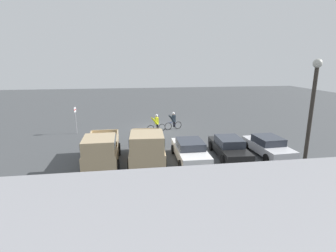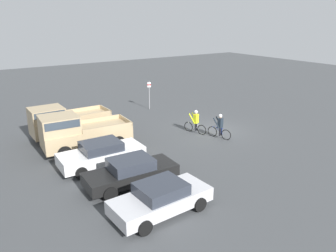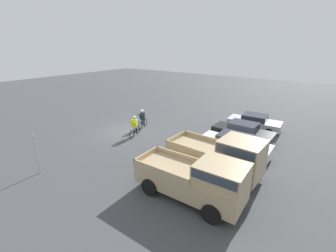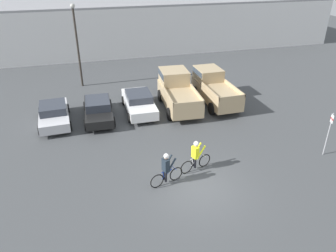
{
  "view_description": "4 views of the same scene",
  "coord_description": "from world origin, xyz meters",
  "px_view_note": "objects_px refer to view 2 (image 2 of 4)",
  "views": [
    {
      "loc": [
        2.81,
        24.78,
        6.39
      ],
      "look_at": [
        -0.31,
        4.11,
        1.2
      ],
      "focal_mm": 28.0,
      "sensor_mm": 36.0,
      "label": 1
    },
    {
      "loc": [
        -16.66,
        15.04,
        7.75
      ],
      "look_at": [
        -0.31,
        4.11,
        1.2
      ],
      "focal_mm": 35.0,
      "sensor_mm": 36.0,
      "label": 2
    },
    {
      "loc": [
        12.48,
        13.19,
        6.84
      ],
      "look_at": [
        -0.31,
        4.11,
        1.2
      ],
      "focal_mm": 24.0,
      "sensor_mm": 36.0,
      "label": 3
    },
    {
      "loc": [
        -4.67,
        -11.49,
        9.74
      ],
      "look_at": [
        -0.31,
        4.11,
        1.2
      ],
      "focal_mm": 35.0,
      "sensor_mm": 36.0,
      "label": 4
    }
  ],
  "objects_px": {
    "sedan_1": "(131,172)",
    "pickup_truck_0": "(78,132)",
    "fire_lane_sign": "(149,92)",
    "sedan_2": "(102,154)",
    "cyclist_0": "(195,121)",
    "sedan_0": "(161,198)",
    "cyclist_1": "(220,126)",
    "pickup_truck_1": "(65,121)"
  },
  "relations": [
    {
      "from": "sedan_0",
      "to": "fire_lane_sign",
      "type": "bearing_deg",
      "value": -29.0
    },
    {
      "from": "cyclist_0",
      "to": "sedan_0",
      "type": "bearing_deg",
      "value": 133.63
    },
    {
      "from": "cyclist_0",
      "to": "cyclist_1",
      "type": "bearing_deg",
      "value": -157.63
    },
    {
      "from": "sedan_1",
      "to": "cyclist_0",
      "type": "height_order",
      "value": "cyclist_0"
    },
    {
      "from": "sedan_1",
      "to": "pickup_truck_0",
      "type": "height_order",
      "value": "pickup_truck_0"
    },
    {
      "from": "sedan_1",
      "to": "pickup_truck_0",
      "type": "xyz_separation_m",
      "value": [
        5.63,
        0.61,
        0.51
      ]
    },
    {
      "from": "cyclist_1",
      "to": "fire_lane_sign",
      "type": "distance_m",
      "value": 8.98
    },
    {
      "from": "cyclist_0",
      "to": "cyclist_1",
      "type": "relative_size",
      "value": 1.03
    },
    {
      "from": "pickup_truck_0",
      "to": "pickup_truck_1",
      "type": "height_order",
      "value": "pickup_truck_0"
    },
    {
      "from": "sedan_2",
      "to": "fire_lane_sign",
      "type": "xyz_separation_m",
      "value": [
        8.63,
        -8.14,
        0.8
      ]
    },
    {
      "from": "sedan_1",
      "to": "cyclist_1",
      "type": "bearing_deg",
      "value": -72.7
    },
    {
      "from": "pickup_truck_0",
      "to": "cyclist_0",
      "type": "relative_size",
      "value": 3.01
    },
    {
      "from": "fire_lane_sign",
      "to": "cyclist_0",
      "type": "bearing_deg",
      "value": 175.65
    },
    {
      "from": "cyclist_0",
      "to": "sedan_2",
      "type": "bearing_deg",
      "value": 100.4
    },
    {
      "from": "sedan_0",
      "to": "sedan_1",
      "type": "xyz_separation_m",
      "value": [
        2.8,
        -0.08,
        0.02
      ]
    },
    {
      "from": "sedan_0",
      "to": "cyclist_0",
      "type": "xyz_separation_m",
      "value": [
        6.99,
        -7.34,
        0.18
      ]
    },
    {
      "from": "fire_lane_sign",
      "to": "sedan_0",
      "type": "bearing_deg",
      "value": 151.0
    },
    {
      "from": "sedan_0",
      "to": "pickup_truck_0",
      "type": "distance_m",
      "value": 8.47
    },
    {
      "from": "cyclist_0",
      "to": "cyclist_1",
      "type": "xyz_separation_m",
      "value": [
        -1.71,
        -0.71,
        -0.0
      ]
    },
    {
      "from": "cyclist_0",
      "to": "fire_lane_sign",
      "type": "height_order",
      "value": "fire_lane_sign"
    },
    {
      "from": "sedan_2",
      "to": "cyclist_0",
      "type": "height_order",
      "value": "cyclist_0"
    },
    {
      "from": "pickup_truck_1",
      "to": "cyclist_1",
      "type": "distance_m",
      "value": 10.4
    },
    {
      "from": "sedan_2",
      "to": "pickup_truck_0",
      "type": "bearing_deg",
      "value": 5.62
    },
    {
      "from": "sedan_0",
      "to": "pickup_truck_0",
      "type": "relative_size",
      "value": 0.81
    },
    {
      "from": "sedan_0",
      "to": "cyclist_0",
      "type": "bearing_deg",
      "value": -46.37
    },
    {
      "from": "cyclist_1",
      "to": "cyclist_0",
      "type": "bearing_deg",
      "value": 22.37
    },
    {
      "from": "pickup_truck_1",
      "to": "cyclist_1",
      "type": "bearing_deg",
      "value": -124.69
    },
    {
      "from": "cyclist_1",
      "to": "fire_lane_sign",
      "type": "relative_size",
      "value": 0.69
    },
    {
      "from": "sedan_0",
      "to": "cyclist_1",
      "type": "bearing_deg",
      "value": -56.72
    },
    {
      "from": "sedan_1",
      "to": "sedan_0",
      "type": "bearing_deg",
      "value": 178.27
    },
    {
      "from": "pickup_truck_1",
      "to": "cyclist_0",
      "type": "bearing_deg",
      "value": -118.18
    },
    {
      "from": "sedan_2",
      "to": "pickup_truck_1",
      "type": "distance_m",
      "value": 5.62
    },
    {
      "from": "fire_lane_sign",
      "to": "sedan_2",
      "type": "bearing_deg",
      "value": 136.68
    },
    {
      "from": "sedan_2",
      "to": "cyclist_1",
      "type": "distance_m",
      "value": 8.3
    },
    {
      "from": "cyclist_0",
      "to": "cyclist_1",
      "type": "height_order",
      "value": "cyclist_1"
    },
    {
      "from": "cyclist_0",
      "to": "pickup_truck_0",
      "type": "bearing_deg",
      "value": 79.63
    },
    {
      "from": "sedan_2",
      "to": "pickup_truck_1",
      "type": "xyz_separation_m",
      "value": [
        5.6,
        0.26,
        0.45
      ]
    },
    {
      "from": "sedan_0",
      "to": "sedan_1",
      "type": "relative_size",
      "value": 0.95
    },
    {
      "from": "sedan_1",
      "to": "sedan_2",
      "type": "height_order",
      "value": "sedan_2"
    },
    {
      "from": "sedan_1",
      "to": "pickup_truck_1",
      "type": "xyz_separation_m",
      "value": [
        8.4,
        0.59,
        0.46
      ]
    },
    {
      "from": "sedan_1",
      "to": "fire_lane_sign",
      "type": "distance_m",
      "value": 13.86
    },
    {
      "from": "sedan_0",
      "to": "sedan_2",
      "type": "distance_m",
      "value": 5.61
    }
  ]
}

